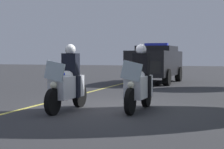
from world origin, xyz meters
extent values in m
plane|color=#333335|center=(0.00, 0.00, 0.00)|extent=(80.00, 80.00, 0.00)
cube|color=#E0D14C|center=(0.00, -2.13, 0.00)|extent=(48.00, 0.12, 0.01)
cylinder|color=black|center=(1.78, -0.90, 0.32)|extent=(0.64, 0.14, 0.64)
cylinder|color=black|center=(0.28, -0.85, 0.32)|extent=(0.64, 0.16, 0.64)
cube|color=silver|center=(1.05, -0.87, 0.62)|extent=(1.21, 0.48, 0.56)
ellipsoid|color=silver|center=(1.10, -0.88, 0.92)|extent=(0.57, 0.34, 0.24)
cube|color=silver|center=(1.68, -0.89, 1.05)|extent=(0.08, 0.56, 0.53)
sphere|color=#F9F4CC|center=(1.74, -0.90, 0.72)|extent=(0.17, 0.17, 0.17)
sphere|color=red|center=(1.54, -1.05, 0.98)|extent=(0.09, 0.09, 0.09)
sphere|color=#1933F2|center=(1.55, -0.73, 0.98)|extent=(0.09, 0.09, 0.09)
cube|color=black|center=(0.82, -0.87, 1.18)|extent=(0.29, 0.41, 0.60)
cube|color=black|center=(0.89, -0.67, 0.62)|extent=(0.18, 0.15, 0.56)
cube|color=black|center=(0.87, -1.07, 0.62)|extent=(0.18, 0.15, 0.56)
sphere|color=white|center=(0.84, -0.87, 1.58)|extent=(0.28, 0.28, 0.28)
cylinder|color=black|center=(1.15, 0.84, 0.32)|extent=(0.64, 0.14, 0.64)
cylinder|color=black|center=(-0.35, 0.89, 0.32)|extent=(0.64, 0.16, 0.64)
cube|color=white|center=(0.42, 0.86, 0.62)|extent=(1.21, 0.48, 0.56)
ellipsoid|color=white|center=(0.47, 0.86, 0.92)|extent=(0.57, 0.34, 0.24)
cube|color=silver|center=(1.05, 0.84, 1.05)|extent=(0.08, 0.56, 0.53)
sphere|color=#F9F4CC|center=(1.11, 0.84, 0.72)|extent=(0.17, 0.17, 0.17)
sphere|color=red|center=(0.92, 0.69, 0.98)|extent=(0.09, 0.09, 0.09)
sphere|color=#1933F2|center=(0.93, 1.01, 0.98)|extent=(0.09, 0.09, 0.09)
cube|color=black|center=(0.19, 0.87, 1.18)|extent=(0.29, 0.41, 0.60)
cube|color=black|center=(0.26, 1.07, 0.62)|extent=(0.18, 0.15, 0.56)
cube|color=black|center=(0.25, 0.67, 0.62)|extent=(0.18, 0.15, 0.56)
sphere|color=silver|center=(0.21, 0.87, 1.58)|extent=(0.28, 0.28, 0.28)
cube|color=black|center=(-9.17, -0.65, 1.02)|extent=(4.96, 2.06, 1.24)
cube|color=black|center=(-9.47, -0.64, 1.72)|extent=(2.46, 1.83, 0.36)
cube|color=#2633D8|center=(-9.27, -0.65, 1.98)|extent=(0.32, 1.21, 0.14)
cube|color=black|center=(-6.77, -0.73, 0.88)|extent=(0.17, 1.62, 0.56)
cylinder|color=black|center=(-7.59, 0.20, 0.40)|extent=(0.81, 0.31, 0.80)
cylinder|color=black|center=(-7.65, -1.60, 0.40)|extent=(0.81, 0.31, 0.80)
cylinder|color=black|center=(-10.69, 0.30, 0.40)|extent=(0.81, 0.31, 0.80)
cylinder|color=black|center=(-10.75, -1.50, 0.40)|extent=(0.81, 0.31, 0.80)
camera|label=1|loc=(9.69, 3.20, 1.43)|focal=59.66mm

